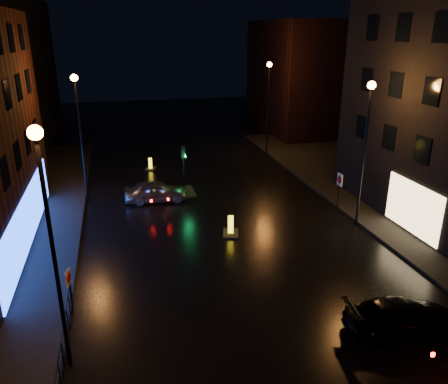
{
  "coord_description": "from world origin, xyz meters",
  "views": [
    {
      "loc": [
        -5.59,
        -15.04,
        10.83
      ],
      "look_at": [
        -0.27,
        6.09,
        2.8
      ],
      "focal_mm": 35.0,
      "sensor_mm": 36.0,
      "label": 1
    }
  ],
  "objects_px": {
    "dark_sedan": "(402,317)",
    "bollard_far": "(151,167)",
    "traffic_signal": "(184,186)",
    "road_sign_left": "(69,282)",
    "road_sign_right": "(340,183)",
    "bollard_near": "(231,230)",
    "silver_hatchback": "(156,191)"
  },
  "relations": [
    {
      "from": "dark_sedan",
      "to": "silver_hatchback",
      "type": "bearing_deg",
      "value": 33.06
    },
    {
      "from": "dark_sedan",
      "to": "road_sign_left",
      "type": "distance_m",
      "value": 13.0
    },
    {
      "from": "traffic_signal",
      "to": "road_sign_left",
      "type": "height_order",
      "value": "traffic_signal"
    },
    {
      "from": "dark_sedan",
      "to": "road_sign_left",
      "type": "relative_size",
      "value": 2.17
    },
    {
      "from": "dark_sedan",
      "to": "road_sign_right",
      "type": "bearing_deg",
      "value": -9.24
    },
    {
      "from": "dark_sedan",
      "to": "road_sign_right",
      "type": "relative_size",
      "value": 1.81
    },
    {
      "from": "road_sign_left",
      "to": "road_sign_right",
      "type": "xyz_separation_m",
      "value": [
        15.79,
        7.52,
        0.3
      ]
    },
    {
      "from": "silver_hatchback",
      "to": "bollard_far",
      "type": "bearing_deg",
      "value": -0.0
    },
    {
      "from": "bollard_near",
      "to": "road_sign_right",
      "type": "xyz_separation_m",
      "value": [
        7.64,
        1.89,
        1.57
      ]
    },
    {
      "from": "dark_sedan",
      "to": "bollard_far",
      "type": "xyz_separation_m",
      "value": [
        -7.4,
        23.49,
        -0.43
      ]
    },
    {
      "from": "traffic_signal",
      "to": "bollard_far",
      "type": "relative_size",
      "value": 2.71
    },
    {
      "from": "bollard_near",
      "to": "bollard_far",
      "type": "distance_m",
      "value": 14.07
    },
    {
      "from": "traffic_signal",
      "to": "bollard_far",
      "type": "bearing_deg",
      "value": 106.13
    },
    {
      "from": "dark_sedan",
      "to": "bollard_near",
      "type": "xyz_separation_m",
      "value": [
        -4.13,
        9.8,
        -0.39
      ]
    },
    {
      "from": "bollard_far",
      "to": "road_sign_left",
      "type": "distance_m",
      "value": 19.97
    },
    {
      "from": "road_sign_right",
      "to": "bollard_near",
      "type": "bearing_deg",
      "value": 12.23
    },
    {
      "from": "road_sign_left",
      "to": "bollard_far",
      "type": "bearing_deg",
      "value": 92.43
    },
    {
      "from": "dark_sedan",
      "to": "road_sign_right",
      "type": "distance_m",
      "value": 12.27
    },
    {
      "from": "bollard_near",
      "to": "road_sign_left",
      "type": "height_order",
      "value": "road_sign_left"
    },
    {
      "from": "silver_hatchback",
      "to": "bollard_far",
      "type": "height_order",
      "value": "silver_hatchback"
    },
    {
      "from": "traffic_signal",
      "to": "road_sign_left",
      "type": "relative_size",
      "value": 1.7
    },
    {
      "from": "traffic_signal",
      "to": "dark_sedan",
      "type": "xyz_separation_m",
      "value": [
        5.58,
        -17.19,
        0.13
      ]
    },
    {
      "from": "dark_sedan",
      "to": "bollard_near",
      "type": "distance_m",
      "value": 10.64
    },
    {
      "from": "bollard_far",
      "to": "bollard_near",
      "type": "bearing_deg",
      "value": -59.68
    },
    {
      "from": "dark_sedan",
      "to": "bollard_far",
      "type": "relative_size",
      "value": 3.45
    },
    {
      "from": "bollard_far",
      "to": "road_sign_left",
      "type": "height_order",
      "value": "road_sign_left"
    },
    {
      "from": "silver_hatchback",
      "to": "road_sign_right",
      "type": "distance_m",
      "value": 12.07
    },
    {
      "from": "traffic_signal",
      "to": "dark_sedan",
      "type": "relative_size",
      "value": 0.79
    },
    {
      "from": "road_sign_left",
      "to": "dark_sedan",
      "type": "bearing_deg",
      "value": -2.18
    },
    {
      "from": "bollard_near",
      "to": "road_sign_right",
      "type": "height_order",
      "value": "road_sign_right"
    },
    {
      "from": "silver_hatchback",
      "to": "road_sign_right",
      "type": "height_order",
      "value": "road_sign_right"
    },
    {
      "from": "road_sign_right",
      "to": "traffic_signal",
      "type": "bearing_deg",
      "value": -32.8
    }
  ]
}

